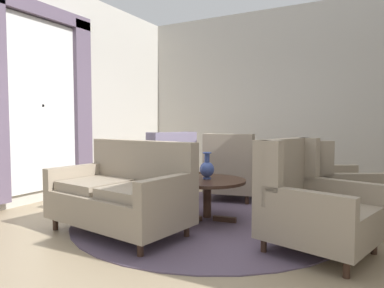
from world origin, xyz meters
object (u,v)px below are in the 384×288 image
armchair_beside_settee (232,172)px  coffee_table (207,186)px  armchair_back_corner (327,187)px  armchair_near_sideboard (311,205)px  armchair_foreground_right (164,172)px  porcelain_vase (207,168)px  settee (122,194)px

armchair_beside_settee → coffee_table: bearing=87.9°
armchair_back_corner → armchair_near_sideboard: size_ratio=1.11×
coffee_table → armchair_back_corner: armchair_back_corner is taller
armchair_back_corner → armchair_foreground_right: size_ratio=1.15×
porcelain_vase → armchair_back_corner: armchair_back_corner is taller
armchair_foreground_right → coffee_table: bearing=80.9°
armchair_near_sideboard → armchair_foreground_right: armchair_foreground_right is taller
armchair_beside_settee → armchair_foreground_right: size_ratio=0.97×
porcelain_vase → armchair_foreground_right: 1.20m
coffee_table → armchair_foreground_right: bearing=147.8°
settee → armchair_near_sideboard: 1.93m
coffee_table → armchair_near_sideboard: 1.35m
armchair_beside_settee → settee: bearing=67.8°
armchair_back_corner → armchair_near_sideboard: bearing=150.1°
coffee_table → armchair_back_corner: 1.42m
coffee_table → porcelain_vase: (-0.02, 0.03, 0.21)m
armchair_beside_settee → armchair_foreground_right: 1.03m
coffee_table → armchair_back_corner: (1.28, 0.62, -0.00)m
armchair_near_sideboard → armchair_foreground_right: bearing=80.1°
porcelain_vase → armchair_foreground_right: bearing=148.4°
armchair_beside_settee → armchair_foreground_right: bearing=24.6°
armchair_back_corner → armchair_beside_settee: size_ratio=1.18×
settee → armchair_beside_settee: (0.44, 2.07, 0.02)m
armchair_foreground_right → armchair_near_sideboard: bearing=87.5°
settee → armchair_beside_settee: 2.12m
coffee_table → settee: (-0.62, -0.83, -0.01)m
porcelain_vase → settee: (-0.60, -0.86, -0.22)m
settee → armchair_back_corner: bearing=46.0°
armchair_beside_settee → armchair_near_sideboard: armchair_near_sideboard is taller
settee → armchair_back_corner: size_ratio=1.35×
porcelain_vase → armchair_beside_settee: armchair_beside_settee is taller
coffee_table → armchair_near_sideboard: bearing=-19.6°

